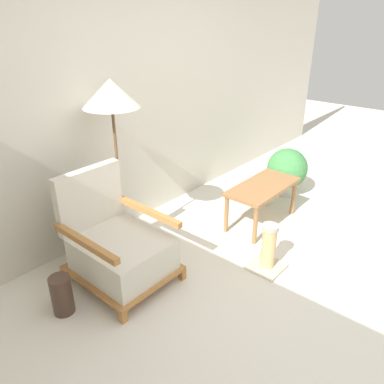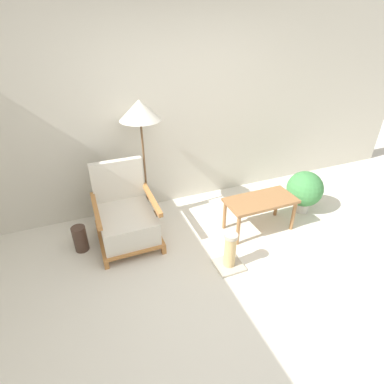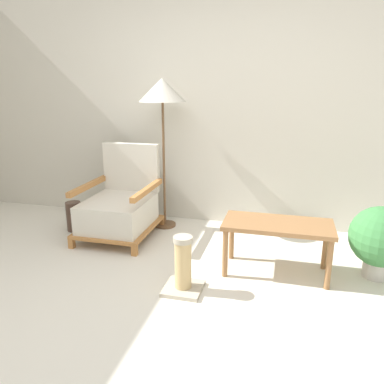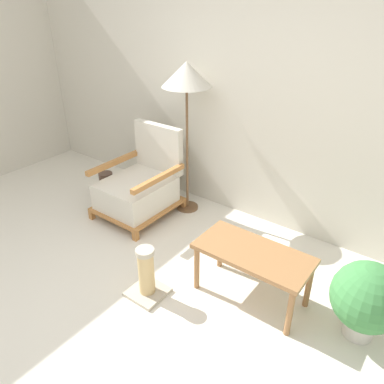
{
  "view_description": "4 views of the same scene",
  "coord_description": "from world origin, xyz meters",
  "views": [
    {
      "loc": [
        -2.32,
        -0.71,
        2.01
      ],
      "look_at": [
        0.0,
        1.28,
        0.55
      ],
      "focal_mm": 35.0,
      "sensor_mm": 36.0,
      "label": 1
    },
    {
      "loc": [
        -1.13,
        -1.54,
        2.32
      ],
      "look_at": [
        0.0,
        1.28,
        0.55
      ],
      "focal_mm": 28.0,
      "sensor_mm": 36.0,
      "label": 2
    },
    {
      "loc": [
        0.82,
        -1.87,
        1.48
      ],
      "look_at": [
        0.0,
        1.28,
        0.55
      ],
      "focal_mm": 35.0,
      "sensor_mm": 36.0,
      "label": 3
    },
    {
      "loc": [
        1.74,
        -1.04,
        2.11
      ],
      "look_at": [
        0.0,
        1.28,
        0.55
      ],
      "focal_mm": 35.0,
      "sensor_mm": 36.0,
      "label": 4
    }
  ],
  "objects": [
    {
      "name": "floor_lamp",
      "position": [
        -0.43,
        1.77,
        1.39
      ],
      "size": [
        0.47,
        0.47,
        1.55
      ],
      "color": "brown",
      "rests_on": "ground_plane"
    },
    {
      "name": "ground_plane",
      "position": [
        0.0,
        0.0,
        0.0
      ],
      "size": [
        14.0,
        14.0,
        0.0
      ],
      "primitive_type": "plane",
      "color": "silver"
    },
    {
      "name": "wall_back",
      "position": [
        0.0,
        2.09,
        1.35
      ],
      "size": [
        8.0,
        0.06,
        2.7
      ],
      "color": "beige",
      "rests_on": "ground_plane"
    },
    {
      "name": "potted_plant",
      "position": [
        1.56,
        1.12,
        0.33
      ],
      "size": [
        0.48,
        0.48,
        0.58
      ],
      "color": "beige",
      "rests_on": "ground_plane"
    },
    {
      "name": "coffee_table",
      "position": [
        0.78,
        0.99,
        0.37
      ],
      "size": [
        0.86,
        0.42,
        0.43
      ],
      "color": "olive",
      "rests_on": "ground_plane"
    },
    {
      "name": "armchair",
      "position": [
        -0.78,
        1.41,
        0.31
      ],
      "size": [
        0.69,
        0.8,
        0.9
      ],
      "color": "#B2753D",
      "rests_on": "ground_plane"
    },
    {
      "name": "vase",
      "position": [
        -1.31,
        1.41,
        0.15
      ],
      "size": [
        0.16,
        0.16,
        0.31
      ],
      "primitive_type": "cylinder",
      "color": "#473328",
      "rests_on": "ground_plane"
    },
    {
      "name": "scratching_post",
      "position": [
        0.13,
        0.53,
        0.18
      ],
      "size": [
        0.28,
        0.28,
        0.43
      ],
      "color": "#B2A893",
      "rests_on": "ground_plane"
    }
  ]
}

